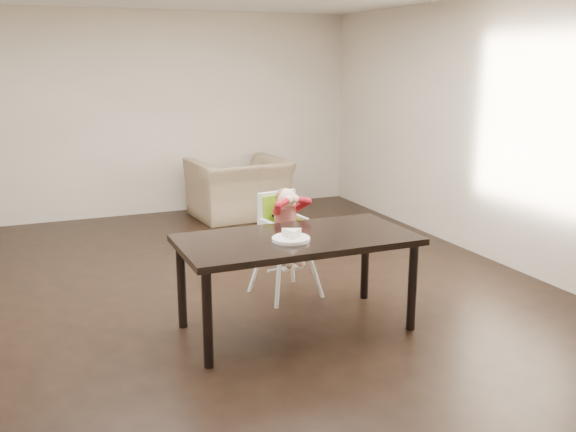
% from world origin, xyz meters
% --- Properties ---
extents(ground, '(7.00, 7.00, 0.00)m').
position_xyz_m(ground, '(0.00, 0.00, 0.00)').
color(ground, black).
rests_on(ground, ground).
extents(room_walls, '(6.02, 7.02, 2.71)m').
position_xyz_m(room_walls, '(0.00, 0.00, 1.86)').
color(room_walls, beige).
rests_on(room_walls, ground).
extents(dining_table, '(1.80, 0.90, 0.75)m').
position_xyz_m(dining_table, '(0.38, -0.86, 0.67)').
color(dining_table, black).
rests_on(dining_table, ground).
extents(high_chair, '(0.47, 0.47, 0.98)m').
position_xyz_m(high_chair, '(0.58, -0.11, 0.69)').
color(high_chair, white).
rests_on(high_chair, ground).
extents(plate, '(0.36, 0.36, 0.08)m').
position_xyz_m(plate, '(0.30, -0.94, 0.78)').
color(plate, white).
rests_on(plate, dining_table).
extents(armchair, '(1.26, 0.88, 1.05)m').
position_xyz_m(armchair, '(1.14, 2.80, 0.52)').
color(armchair, '#947F5E').
rests_on(armchair, ground).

